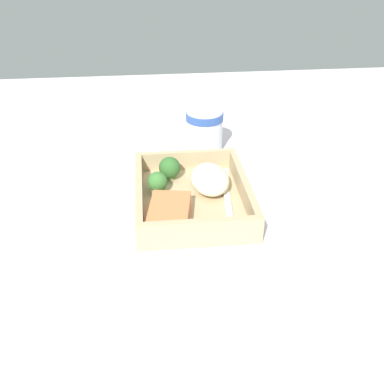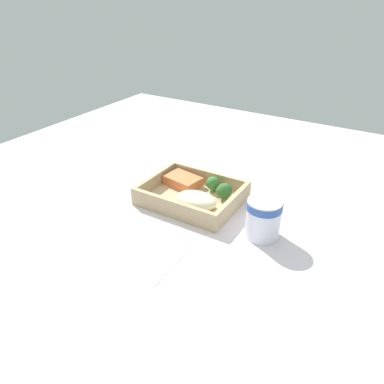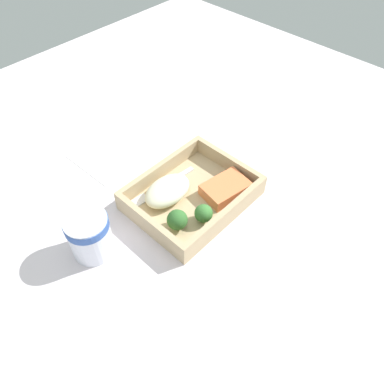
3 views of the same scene
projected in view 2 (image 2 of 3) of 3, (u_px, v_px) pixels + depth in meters
ground_plane at (192, 204)px, 100.73cm from camera, size 160.00×160.00×2.00cm
takeout_tray at (192, 199)px, 99.95cm from camera, size 25.04×19.85×1.20cm
tray_rim at (192, 191)px, 98.75cm from camera, size 25.04×19.85×3.64cm
salmon_fillet at (183, 181)px, 104.82cm from camera, size 10.54×8.05×2.64cm
mashed_potatoes at (196, 200)px, 94.35cm from camera, size 10.87×7.14×3.88cm
broccoli_floret_1 at (224, 191)px, 97.53cm from camera, size 4.11×4.11×4.50cm
broccoli_floret_2 at (213, 183)px, 101.66cm from camera, size 3.68×3.68×4.09cm
fork at (189, 211)px, 93.17cm from camera, size 15.89×3.16×0.44cm
paper_cup at (264, 217)px, 84.00cm from camera, size 8.05×8.05×9.38cm
receipt_slip at (158, 257)px, 79.53cm from camera, size 9.17×16.12×0.24cm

